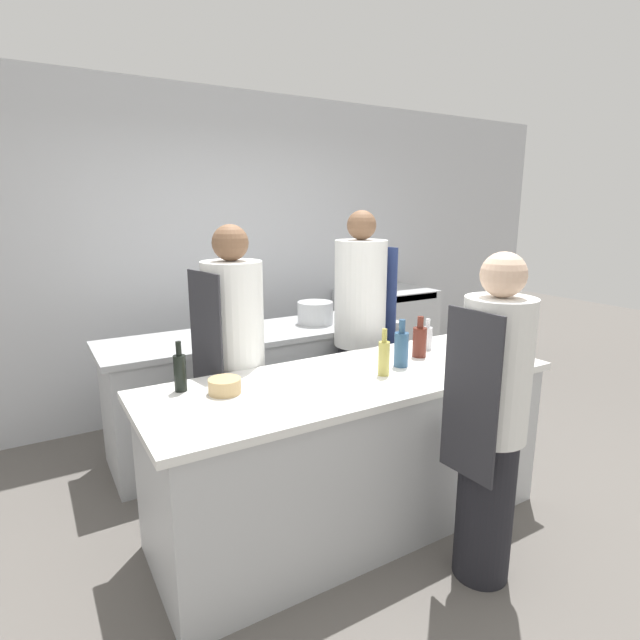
% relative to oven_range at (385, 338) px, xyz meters
% --- Properties ---
extents(ground_plane, '(16.00, 16.00, 0.00)m').
position_rel_oven_range_xyz_m(ground_plane, '(-1.63, -1.76, -0.50)').
color(ground_plane, '#605B56').
extents(wall_back, '(8.00, 0.06, 2.80)m').
position_rel_oven_range_xyz_m(wall_back, '(-1.63, 0.37, 0.90)').
color(wall_back, silver).
rests_on(wall_back, ground_plane).
extents(prep_counter, '(2.32, 0.83, 0.90)m').
position_rel_oven_range_xyz_m(prep_counter, '(-1.63, -1.76, -0.05)').
color(prep_counter, '#B7BABC').
rests_on(prep_counter, ground_plane).
extents(pass_counter, '(2.29, 0.67, 0.90)m').
position_rel_oven_range_xyz_m(pass_counter, '(-1.66, -0.55, -0.05)').
color(pass_counter, '#B7BABC').
rests_on(pass_counter, ground_plane).
extents(oven_range, '(0.91, 0.63, 1.00)m').
position_rel_oven_range_xyz_m(oven_range, '(0.00, 0.00, 0.00)').
color(oven_range, '#B7BABC').
rests_on(oven_range, ground_plane).
extents(chef_at_prep_near, '(0.34, 0.32, 1.63)m').
position_rel_oven_range_xyz_m(chef_at_prep_near, '(-1.31, -2.45, 0.32)').
color(chef_at_prep_near, black).
rests_on(chef_at_prep_near, ground_plane).
extents(chef_at_stove, '(0.42, 0.41, 1.80)m').
position_rel_oven_range_xyz_m(chef_at_stove, '(-1.05, -1.02, 0.40)').
color(chef_at_stove, black).
rests_on(chef_at_stove, ground_plane).
extents(chef_at_pass_far, '(0.40, 0.38, 1.72)m').
position_rel_oven_range_xyz_m(chef_at_pass_far, '(-2.09, -1.18, 0.36)').
color(chef_at_pass_far, black).
rests_on(chef_at_pass_far, ground_plane).
extents(bottle_olive_oil, '(0.06, 0.06, 0.26)m').
position_rel_oven_range_xyz_m(bottle_olive_oil, '(-2.51, -1.51, 0.51)').
color(bottle_olive_oil, black).
rests_on(bottle_olive_oil, prep_counter).
extents(bottle_vinegar, '(0.06, 0.06, 0.26)m').
position_rel_oven_range_xyz_m(bottle_vinegar, '(-1.47, -1.84, 0.51)').
color(bottle_vinegar, '#B2A84C').
rests_on(bottle_vinegar, prep_counter).
extents(bottle_wine, '(0.08, 0.08, 0.28)m').
position_rel_oven_range_xyz_m(bottle_wine, '(-1.29, -1.76, 0.52)').
color(bottle_wine, '#2D5175').
rests_on(bottle_wine, prep_counter).
extents(bottle_cooking_oil, '(0.06, 0.06, 0.20)m').
position_rel_oven_range_xyz_m(bottle_cooking_oil, '(-0.91, -1.57, 0.49)').
color(bottle_cooking_oil, silver).
rests_on(bottle_cooking_oil, prep_counter).
extents(bottle_sauce, '(0.09, 0.09, 0.26)m').
position_rel_oven_range_xyz_m(bottle_sauce, '(-1.06, -1.67, 0.51)').
color(bottle_sauce, '#5B2319').
rests_on(bottle_sauce, prep_counter).
extents(bowl_mixing_large, '(0.20, 0.20, 0.09)m').
position_rel_oven_range_xyz_m(bowl_mixing_large, '(-0.67, -1.79, 0.45)').
color(bowl_mixing_large, '#B7BABC').
rests_on(bowl_mixing_large, prep_counter).
extents(bowl_prep_small, '(0.16, 0.16, 0.08)m').
position_rel_oven_range_xyz_m(bowl_prep_small, '(-2.33, -1.65, 0.44)').
color(bowl_prep_small, tan).
rests_on(bowl_prep_small, prep_counter).
extents(bowl_ceramic_blue, '(0.19, 0.19, 0.06)m').
position_rel_oven_range_xyz_m(bowl_ceramic_blue, '(-0.78, -2.04, 0.43)').
color(bowl_ceramic_blue, white).
rests_on(bowl_ceramic_blue, prep_counter).
extents(stockpot, '(0.28, 0.28, 0.18)m').
position_rel_oven_range_xyz_m(stockpot, '(-1.16, -0.55, 0.49)').
color(stockpot, '#B7BABC').
rests_on(stockpot, pass_counter).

